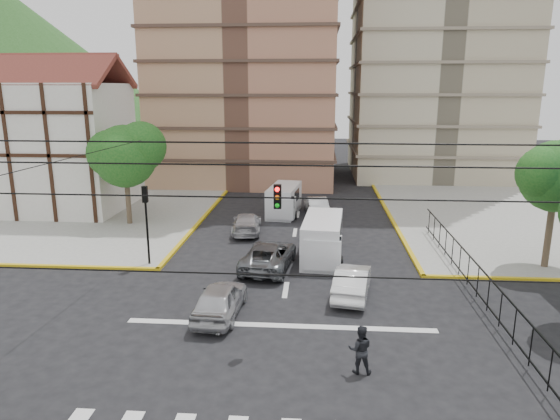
# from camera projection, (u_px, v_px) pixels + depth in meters

# --- Properties ---
(ground) EXTENTS (160.00, 160.00, 0.00)m
(ground) POSITION_uv_depth(u_px,v_px,m) (278.00, 340.00, 19.72)
(ground) COLOR black
(ground) RESTS_ON ground
(sidewalk_nw) EXTENTS (26.00, 26.00, 0.15)m
(sidewalk_nw) POSITION_uv_depth(u_px,v_px,m) (52.00, 209.00, 40.51)
(sidewalk_nw) COLOR gray
(sidewalk_nw) RESTS_ON ground
(stop_line) EXTENTS (13.00, 0.40, 0.01)m
(stop_line) POSITION_uv_depth(u_px,v_px,m) (280.00, 325.00, 20.88)
(stop_line) COLOR silver
(stop_line) RESTS_ON ground
(tudor_building) EXTENTS (10.80, 8.05, 12.23)m
(tudor_building) POSITION_uv_depth(u_px,v_px,m) (57.00, 145.00, 39.20)
(tudor_building) COLOR silver
(tudor_building) RESTS_ON ground
(park_fence) EXTENTS (0.10, 22.50, 1.66)m
(park_fence) POSITION_uv_depth(u_px,v_px,m) (476.00, 300.00, 23.43)
(park_fence) COLOR black
(park_fence) RESTS_ON ground
(tree_park_c) EXTENTS (4.65, 3.80, 7.25)m
(tree_park_c) POSITION_uv_depth(u_px,v_px,m) (558.00, 173.00, 26.15)
(tree_park_c) COLOR #473828
(tree_park_c) RESTS_ON ground
(tree_tudor) EXTENTS (5.39, 4.40, 7.43)m
(tree_tudor) POSITION_uv_depth(u_px,v_px,m) (126.00, 153.00, 34.83)
(tree_tudor) COLOR #473828
(tree_tudor) RESTS_ON ground
(traffic_light_nw) EXTENTS (0.28, 0.22, 4.40)m
(traffic_light_nw) POSITION_uv_depth(u_px,v_px,m) (146.00, 212.00, 27.09)
(traffic_light_nw) COLOR black
(traffic_light_nw) RESTS_ON ground
(traffic_light_hanging) EXTENTS (18.00, 9.12, 0.92)m
(traffic_light_hanging) POSITION_uv_depth(u_px,v_px,m) (273.00, 207.00, 16.34)
(traffic_light_hanging) COLOR black
(traffic_light_hanging) RESTS_ON ground
(van_right_lane) EXTENTS (2.48, 5.47, 2.40)m
(van_right_lane) POSITION_uv_depth(u_px,v_px,m) (322.00, 240.00, 28.60)
(van_right_lane) COLOR silver
(van_right_lane) RESTS_ON ground
(van_left_lane) EXTENTS (2.57, 5.23, 2.26)m
(van_left_lane) POSITION_uv_depth(u_px,v_px,m) (284.00, 201.00, 38.69)
(van_left_lane) COLOR silver
(van_left_lane) RESTS_ON ground
(car_silver_front_left) EXTENTS (2.03, 4.50, 1.50)m
(car_silver_front_left) POSITION_uv_depth(u_px,v_px,m) (220.00, 299.00, 21.65)
(car_silver_front_left) COLOR #B2B2B7
(car_silver_front_left) RESTS_ON ground
(car_white_front_right) EXTENTS (2.22, 4.57, 1.44)m
(car_white_front_right) POSITION_uv_depth(u_px,v_px,m) (352.00, 281.00, 23.76)
(car_white_front_right) COLOR white
(car_white_front_right) RESTS_ON ground
(car_grey_mid_left) EXTENTS (3.04, 5.53, 1.47)m
(car_grey_mid_left) POSITION_uv_depth(u_px,v_px,m) (269.00, 255.00, 27.36)
(car_grey_mid_left) COLOR #595D61
(car_grey_mid_left) RESTS_ON ground
(car_silver_rear_left) EXTENTS (2.31, 4.80, 1.35)m
(car_silver_rear_left) POSITION_uv_depth(u_px,v_px,m) (247.00, 223.00, 34.10)
(car_silver_rear_left) COLOR #AFAFB4
(car_silver_rear_left) RESTS_ON ground
(car_darkgrey_mid_right) EXTENTS (2.26, 4.48, 1.46)m
(car_darkgrey_mid_right) POSITION_uv_depth(u_px,v_px,m) (321.00, 222.00, 34.08)
(car_darkgrey_mid_right) COLOR #272729
(car_darkgrey_mid_right) RESTS_ON ground
(car_white_rear_right) EXTENTS (2.06, 4.42, 1.40)m
(car_white_rear_right) POSITION_uv_depth(u_px,v_px,m) (316.00, 205.00, 39.24)
(car_white_rear_right) COLOR silver
(car_white_rear_right) RESTS_ON ground
(pedestrian_crosswalk) EXTENTS (0.87, 0.69, 1.76)m
(pedestrian_crosswalk) POSITION_uv_depth(u_px,v_px,m) (360.00, 349.00, 17.27)
(pedestrian_crosswalk) COLOR black
(pedestrian_crosswalk) RESTS_ON ground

